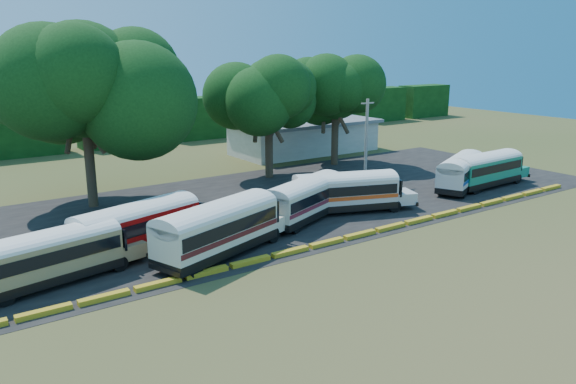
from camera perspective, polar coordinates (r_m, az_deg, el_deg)
ground at (r=38.39m, az=6.62°, el=-5.36°), size 160.00×160.00×0.00m
asphalt_strip at (r=48.10m, az=-1.93°, el=-1.16°), size 64.00×24.00×0.02m
curb at (r=39.05m, az=5.66°, el=-4.75°), size 53.70×0.45×0.30m
terminal_building at (r=71.65m, az=1.67°, el=5.67°), size 19.00×9.00×4.00m
treeline_backdrop at (r=79.35m, az=-16.95°, el=6.62°), size 130.00×4.00×6.00m
bus_beige at (r=34.11m, az=-22.86°, el=-5.77°), size 9.91×4.16×3.17m
bus_red at (r=37.38m, az=-14.81°, el=-3.17°), size 10.56×5.21×3.37m
bus_cream_west at (r=35.73m, az=-6.95°, el=-3.43°), size 11.23×6.16×3.60m
bus_cream_east at (r=42.97m, az=1.83°, el=-0.49°), size 10.23×6.12×3.31m
bus_white_red at (r=45.35m, az=6.09°, el=0.24°), size 10.35×5.70×3.32m
bus_white_blue at (r=54.93m, az=17.20°, el=2.13°), size 9.99×6.34×3.25m
bus_teal at (r=56.61m, az=19.56°, el=2.36°), size 10.24×2.94×3.33m
tree_west at (r=48.33m, az=-20.16°, el=10.64°), size 12.58×12.58×15.10m
tree_center at (r=56.64m, az=-1.99°, el=9.93°), size 8.69×8.69×11.74m
tree_east at (r=63.33m, az=4.88°, el=10.24°), size 8.89×8.89×11.67m
utility_pole at (r=55.45m, az=7.96°, el=5.24°), size 1.60×0.30×8.20m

